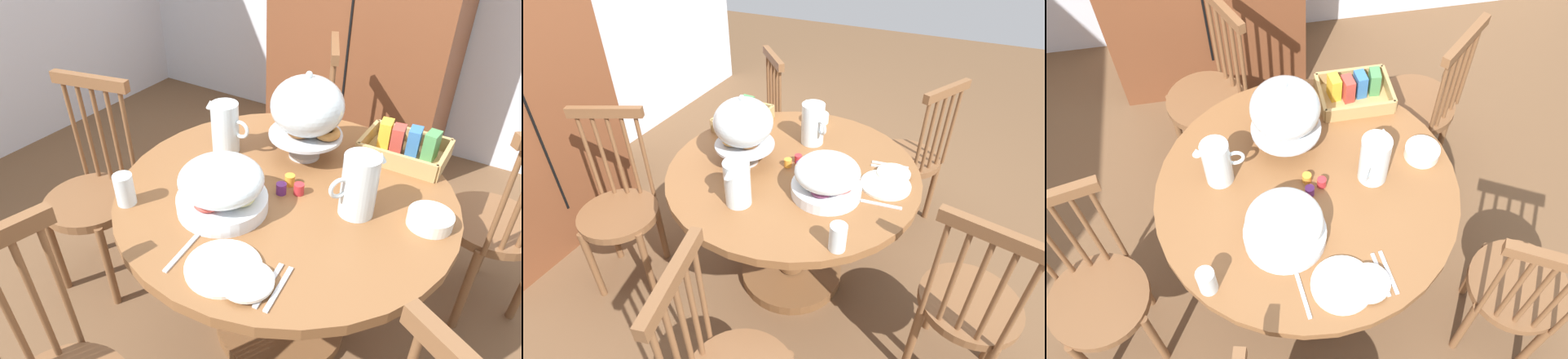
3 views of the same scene
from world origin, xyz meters
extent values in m
plane|color=brown|center=(0.00, 0.00, 0.00)|extent=(10.00, 10.00, 0.00)
cube|color=brown|center=(-0.39, 1.50, 0.95)|extent=(1.10, 0.56, 1.90)
cube|color=black|center=(-0.39, 1.22, 1.04)|extent=(0.01, 0.01, 1.52)
cylinder|color=brown|center=(-0.06, -0.07, 0.72)|extent=(1.18, 1.18, 0.04)
cylinder|color=brown|center=(-0.06, -0.07, 0.39)|extent=(0.14, 0.14, 0.63)
cylinder|color=brown|center=(-0.06, -0.07, 0.03)|extent=(0.56, 0.56, 0.06)
cylinder|color=brown|center=(-0.44, 0.73, 0.45)|extent=(0.40, 0.40, 0.04)
cylinder|color=brown|center=(-0.62, 0.80, 0.23)|extent=(0.04, 0.04, 0.45)
cylinder|color=brown|center=(-0.51, 0.55, 0.23)|extent=(0.04, 0.04, 0.45)
cylinder|color=brown|center=(-0.37, 0.92, 0.23)|extent=(0.04, 0.04, 0.45)
cylinder|color=brown|center=(-0.25, 0.67, 0.23)|extent=(0.04, 0.04, 0.45)
cylinder|color=brown|center=(-0.35, 0.93, 0.69)|extent=(0.02, 0.02, 0.48)
cylinder|color=brown|center=(-0.32, 0.86, 0.69)|extent=(0.02, 0.02, 0.48)
cylinder|color=brown|center=(-0.29, 0.80, 0.69)|extent=(0.02, 0.02, 0.48)
cylinder|color=brown|center=(-0.26, 0.74, 0.69)|extent=(0.02, 0.02, 0.48)
cylinder|color=brown|center=(-0.23, 0.67, 0.69)|extent=(0.02, 0.02, 0.48)
cube|color=brown|center=(-0.29, 0.80, 0.95)|extent=(0.18, 0.34, 0.05)
cylinder|color=brown|center=(-0.93, -0.27, 0.45)|extent=(0.40, 0.40, 0.04)
cylinder|color=brown|center=(-1.04, -0.43, 0.23)|extent=(0.04, 0.04, 0.45)
cylinder|color=brown|center=(-0.76, -0.37, 0.23)|extent=(0.04, 0.04, 0.45)
cylinder|color=brown|center=(-1.10, -0.16, 0.23)|extent=(0.04, 0.04, 0.45)
cylinder|color=brown|center=(-0.82, -0.10, 0.23)|extent=(0.04, 0.04, 0.45)
cylinder|color=brown|center=(-1.10, -0.14, 0.69)|extent=(0.02, 0.02, 0.48)
cylinder|color=brown|center=(-1.03, -0.12, 0.69)|extent=(0.02, 0.02, 0.48)
cylinder|color=brown|center=(-0.96, -0.11, 0.69)|extent=(0.02, 0.02, 0.48)
cylinder|color=brown|center=(-0.90, -0.09, 0.69)|extent=(0.02, 0.02, 0.48)
cylinder|color=brown|center=(-0.83, -0.08, 0.69)|extent=(0.02, 0.02, 0.48)
cube|color=brown|center=(-0.96, -0.11, 0.95)|extent=(0.36, 0.11, 0.05)
cylinder|color=brown|center=(-0.41, -0.91, 0.69)|extent=(0.02, 0.02, 0.48)
cylinder|color=brown|center=(-0.39, -0.84, 0.69)|extent=(0.02, 0.02, 0.48)
cylinder|color=brown|center=(-0.38, -0.77, 0.69)|extent=(0.02, 0.02, 0.48)
cylinder|color=brown|center=(0.60, 0.52, 0.45)|extent=(0.40, 0.40, 0.04)
cylinder|color=brown|center=(0.61, 0.72, 0.23)|extent=(0.04, 0.04, 0.45)
cylinder|color=brown|center=(0.40, 0.53, 0.23)|extent=(0.04, 0.04, 0.45)
cylinder|color=brown|center=(0.59, 0.33, 0.23)|extent=(0.04, 0.04, 0.45)
cylinder|color=brown|center=(0.65, 0.36, 0.69)|extent=(0.02, 0.02, 0.48)
cylinder|color=brown|center=(0.60, 0.31, 0.69)|extent=(0.02, 0.02, 0.48)
cylinder|color=silver|center=(-0.11, 0.16, 0.75)|extent=(0.12, 0.12, 0.02)
cylinder|color=silver|center=(-0.11, 0.16, 0.79)|extent=(0.03, 0.03, 0.09)
cylinder|color=silver|center=(-0.11, 0.16, 0.84)|extent=(0.28, 0.28, 0.01)
torus|color=#B27033|center=(-0.02, 0.17, 0.86)|extent=(0.10, 0.10, 0.03)
torus|color=#D19347|center=(-0.13, 0.21, 0.86)|extent=(0.10, 0.10, 0.03)
torus|color=#935628|center=(-0.12, 0.13, 0.86)|extent=(0.10, 0.10, 0.03)
ellipsoid|color=silver|center=(-0.11, 0.16, 0.95)|extent=(0.27, 0.27, 0.22)
sphere|color=silver|center=(-0.11, 0.16, 1.07)|extent=(0.02, 0.02, 0.02)
cylinder|color=silver|center=(-0.18, -0.28, 0.77)|extent=(0.30, 0.30, 0.05)
ellipsoid|color=beige|center=(-0.11, -0.27, 0.80)|extent=(0.09, 0.09, 0.03)
ellipsoid|color=#8CBF59|center=(-0.17, -0.21, 0.80)|extent=(0.09, 0.09, 0.03)
ellipsoid|color=#6B2D4C|center=(-0.25, -0.28, 0.80)|extent=(0.09, 0.09, 0.03)
ellipsoid|color=#CC3D33|center=(-0.19, -0.35, 0.80)|extent=(0.09, 0.09, 0.03)
ellipsoid|color=silver|center=(-0.18, -0.28, 0.85)|extent=(0.28, 0.28, 0.13)
cylinder|color=silver|center=(-0.39, 0.03, 0.84)|extent=(0.11, 0.11, 0.20)
cylinder|color=orange|center=(-0.39, 0.03, 0.81)|extent=(0.10, 0.10, 0.14)
cone|color=silver|center=(-0.45, 0.03, 0.92)|extent=(0.04, 0.04, 0.03)
torus|color=silver|center=(-0.32, 0.03, 0.85)|extent=(0.07, 0.02, 0.07)
cylinder|color=silver|center=(0.20, -0.06, 0.85)|extent=(0.11, 0.11, 0.21)
cylinder|color=white|center=(0.20, -0.06, 0.81)|extent=(0.10, 0.10, 0.14)
cone|color=silver|center=(0.24, -0.01, 0.94)|extent=(0.05, 0.05, 0.03)
torus|color=silver|center=(0.16, -0.12, 0.86)|extent=(0.05, 0.07, 0.07)
cube|color=tan|center=(0.22, 0.35, 0.75)|extent=(0.30, 0.22, 0.01)
cube|color=tan|center=(0.22, 0.24, 0.78)|extent=(0.30, 0.02, 0.07)
cube|color=tan|center=(0.22, 0.46, 0.78)|extent=(0.30, 0.02, 0.07)
cube|color=tan|center=(0.07, 0.35, 0.78)|extent=(0.02, 0.22, 0.07)
cube|color=tan|center=(0.37, 0.35, 0.78)|extent=(0.02, 0.22, 0.07)
cube|color=gold|center=(0.13, 0.37, 0.81)|extent=(0.05, 0.08, 0.11)
cube|color=#B23D33|center=(0.19, 0.35, 0.81)|extent=(0.05, 0.08, 0.11)
cube|color=#336BAD|center=(0.25, 0.37, 0.81)|extent=(0.05, 0.07, 0.11)
cube|color=#47894C|center=(0.31, 0.37, 0.81)|extent=(0.05, 0.07, 0.11)
cylinder|color=white|center=(-0.02, -0.50, 0.75)|extent=(0.22, 0.22, 0.01)
cylinder|color=white|center=(0.07, -0.51, 0.76)|extent=(0.15, 0.15, 0.01)
cylinder|color=white|center=(0.42, 0.00, 0.76)|extent=(0.14, 0.14, 0.04)
cylinder|color=silver|center=(-0.47, -0.43, 0.80)|extent=(0.06, 0.06, 0.11)
cylinder|color=#B7282D|center=(-0.01, -0.07, 0.76)|extent=(0.04, 0.04, 0.04)
cylinder|color=orange|center=(-0.06, -0.04, 0.76)|extent=(0.04, 0.04, 0.04)
cylinder|color=#5B2366|center=(-0.06, -0.10, 0.76)|extent=(0.04, 0.04, 0.04)
cube|color=silver|center=(0.12, -0.48, 0.74)|extent=(0.03, 0.17, 0.01)
cube|color=silver|center=(0.15, -0.48, 0.74)|extent=(0.03, 0.17, 0.01)
cube|color=silver|center=(-0.15, -0.51, 0.74)|extent=(0.03, 0.17, 0.01)
camera|label=1|loc=(0.55, -1.19, 1.66)|focal=30.98mm
camera|label=2|loc=(-1.50, -0.69, 1.81)|focal=27.80mm
camera|label=3|loc=(-0.28, -1.26, 2.50)|focal=37.98mm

